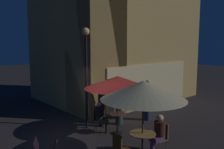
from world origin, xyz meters
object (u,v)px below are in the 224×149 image
(patron_standing_2, at_px, (102,105))
(patron_standing_3, at_px, (147,100))
(patio_umbrella_0, at_px, (143,90))
(patron_seated_0, at_px, (159,132))
(cafe_table_0, at_px, (142,140))
(street_lamp_near_corner, at_px, (86,61))
(cafe_chair_0, at_px, (120,147))
(cafe_chair_1, at_px, (162,135))
(cafe_chair_2, at_px, (97,118))
(patron_standing_4, at_px, (119,104))
(patron_seated_1, at_px, (100,115))
(cafe_table_1, at_px, (118,120))
(patio_umbrella_1, at_px, (118,82))

(patron_standing_2, xyz_separation_m, patron_standing_3, (2.03, -0.68, 0.01))
(patio_umbrella_0, height_order, patron_standing_3, patio_umbrella_0)
(patron_seated_0, xyz_separation_m, patron_standing_2, (0.21, 3.09, 0.20))
(patio_umbrella_0, bearing_deg, cafe_table_0, -104.04)
(street_lamp_near_corner, relative_size, patron_seated_0, 3.25)
(cafe_chair_0, bearing_deg, cafe_chair_1, -0.77)
(cafe_chair_2, bearing_deg, patron_standing_4, 57.37)
(street_lamp_near_corner, xyz_separation_m, patio_umbrella_0, (-0.28, -3.26, -0.62))
(patron_standing_2, bearing_deg, cafe_chair_0, -93.88)
(patio_umbrella_0, distance_m, patron_seated_0, 1.52)
(street_lamp_near_corner, distance_m, patron_standing_3, 3.29)
(cafe_chair_0, relative_size, patron_standing_3, 0.54)
(patron_seated_0, relative_size, patron_seated_1, 1.02)
(cafe_table_1, xyz_separation_m, patron_standing_4, (0.78, 0.77, 0.35))
(patio_umbrella_0, bearing_deg, cafe_table_1, 68.43)
(cafe_chair_1, distance_m, patron_standing_3, 3.23)
(cafe_chair_2, height_order, patron_seated_0, patron_seated_0)
(patio_umbrella_1, relative_size, patron_standing_3, 1.37)
(cafe_table_1, xyz_separation_m, patron_seated_1, (-0.42, 0.51, 0.17))
(patron_seated_0, height_order, patron_standing_2, patron_standing_2)
(cafe_chair_0, xyz_separation_m, patron_standing_4, (2.40, 2.66, 0.30))
(cafe_table_0, distance_m, patio_umbrella_0, 1.48)
(patio_umbrella_0, distance_m, cafe_chair_2, 3.00)
(patron_seated_1, bearing_deg, patron_standing_4, 62.60)
(street_lamp_near_corner, xyz_separation_m, cafe_table_0, (-0.28, -3.26, -2.11))
(cafe_chair_2, bearing_deg, patio_umbrella_0, -45.79)
(cafe_table_0, bearing_deg, patron_standing_2, 74.27)
(cafe_table_1, relative_size, patron_standing_3, 0.43)
(street_lamp_near_corner, relative_size, cafe_table_0, 5.07)
(cafe_table_0, bearing_deg, patron_seated_0, -6.94)
(cafe_table_0, height_order, cafe_chair_0, cafe_chair_0)
(street_lamp_near_corner, relative_size, cafe_chair_1, 4.27)
(patron_standing_2, distance_m, patron_standing_3, 2.14)
(cafe_chair_0, relative_size, patron_standing_2, 0.55)
(cafe_chair_0, height_order, patron_seated_1, patron_seated_1)
(street_lamp_near_corner, distance_m, patron_standing_4, 2.28)
(patron_standing_3, bearing_deg, patron_seated_0, 40.43)
(cafe_chair_0, bearing_deg, patron_seated_0, -0.69)
(patron_standing_3, bearing_deg, cafe_chair_0, 24.47)
(cafe_chair_2, relative_size, patron_standing_2, 0.52)
(patio_umbrella_0, height_order, patron_seated_1, patio_umbrella_0)
(cafe_chair_1, xyz_separation_m, cafe_chair_2, (-0.52, 2.67, 0.01))
(cafe_chair_1, bearing_deg, cafe_chair_0, 0.82)
(cafe_chair_2, bearing_deg, patron_standing_3, 44.91)
(patron_seated_1, height_order, patron_standing_3, patron_standing_3)
(cafe_table_1, bearing_deg, cafe_chair_1, -89.79)
(patron_seated_0, relative_size, patron_standing_4, 0.70)
(street_lamp_near_corner, height_order, cafe_chair_0, street_lamp_near_corner)
(patio_umbrella_0, distance_m, patron_standing_3, 3.89)
(cafe_chair_0, relative_size, cafe_chair_2, 1.07)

